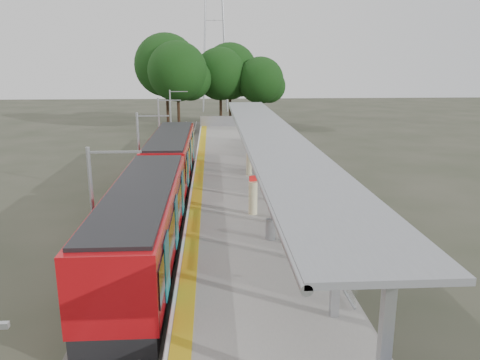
% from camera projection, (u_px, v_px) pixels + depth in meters
% --- Properties ---
extents(trackbed, '(3.00, 70.00, 0.24)m').
position_uv_depth(trackbed, '(170.00, 190.00, 31.51)').
color(trackbed, '#59544C').
rests_on(trackbed, ground).
extents(platform, '(6.00, 50.00, 1.00)m').
position_uv_depth(platform, '(237.00, 183.00, 31.67)').
color(platform, gray).
rests_on(platform, ground).
extents(tactile_strip, '(0.60, 50.00, 0.02)m').
position_uv_depth(tactile_strip, '(199.00, 176.00, 31.40)').
color(tactile_strip, gold).
rests_on(tactile_strip, platform).
extents(end_fence, '(6.00, 0.10, 1.20)m').
position_uv_depth(end_fence, '(226.00, 121.00, 55.53)').
color(end_fence, '#9EA0A5').
rests_on(end_fence, platform).
extents(train, '(2.74, 27.60, 3.62)m').
position_uv_depth(train, '(161.00, 181.00, 26.05)').
color(train, black).
rests_on(train, ground).
extents(canopy, '(3.27, 38.00, 3.66)m').
position_uv_depth(canopy, '(268.00, 138.00, 27.16)').
color(canopy, '#9EA0A5').
rests_on(canopy, platform).
extents(tree_cluster, '(19.47, 13.68, 12.09)m').
position_uv_depth(tree_cluster, '(204.00, 71.00, 61.13)').
color(tree_cluster, '#382316').
rests_on(tree_cluster, ground).
extents(catenary_masts, '(2.08, 48.16, 5.40)m').
position_uv_depth(catenary_masts, '(140.00, 152.00, 29.75)').
color(catenary_masts, '#9EA0A5').
rests_on(catenary_masts, ground).
extents(bench_mid, '(0.74, 1.48, 0.97)m').
position_uv_depth(bench_mid, '(257.00, 165.00, 32.42)').
color(bench_mid, '#101E51').
rests_on(bench_mid, platform).
extents(bench_far, '(0.47, 1.47, 1.00)m').
position_uv_depth(bench_far, '(257.00, 136.00, 44.68)').
color(bench_far, '#101E51').
rests_on(bench_far, platform).
extents(info_pillar_near, '(0.45, 0.45, 2.00)m').
position_uv_depth(info_pillar_near, '(253.00, 197.00, 23.52)').
color(info_pillar_near, beige).
rests_on(info_pillar_near, platform).
extents(info_pillar_far, '(0.39, 0.39, 1.75)m').
position_uv_depth(info_pillar_far, '(249.00, 164.00, 31.66)').
color(info_pillar_far, beige).
rests_on(info_pillar_far, platform).
extents(litter_bin, '(0.54, 0.54, 0.91)m').
position_uv_depth(litter_bin, '(271.00, 229.00, 20.25)').
color(litter_bin, '#9EA0A5').
rests_on(litter_bin, platform).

